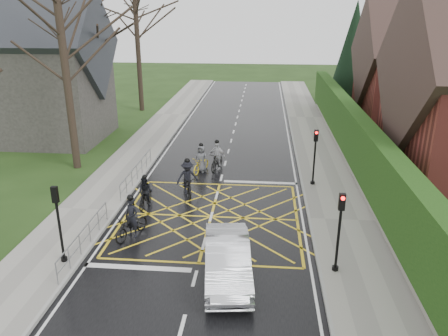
% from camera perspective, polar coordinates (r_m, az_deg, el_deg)
% --- Properties ---
extents(ground, '(120.00, 120.00, 0.00)m').
position_cam_1_polar(ground, '(20.60, -1.70, -6.39)').
color(ground, '#1B3110').
rests_on(ground, ground).
extents(road, '(9.00, 80.00, 0.01)m').
position_cam_1_polar(road, '(20.60, -1.70, -6.37)').
color(road, black).
rests_on(road, ground).
extents(sidewalk_right, '(3.00, 80.00, 0.15)m').
position_cam_1_polar(sidewalk_right, '(20.78, 15.08, -6.66)').
color(sidewalk_right, gray).
rests_on(sidewalk_right, ground).
extents(sidewalk_left, '(3.00, 80.00, 0.15)m').
position_cam_1_polar(sidewalk_left, '(22.06, -17.44, -5.29)').
color(sidewalk_left, gray).
rests_on(sidewalk_left, ground).
extents(stone_wall, '(0.50, 38.00, 0.70)m').
position_cam_1_polar(stone_wall, '(26.43, 16.84, -0.32)').
color(stone_wall, slate).
rests_on(stone_wall, ground).
extents(hedge, '(0.90, 38.00, 2.80)m').
position_cam_1_polar(hedge, '(25.89, 17.23, 3.31)').
color(hedge, black).
rests_on(hedge, stone_wall).
extents(house_far, '(9.80, 8.80, 10.30)m').
position_cam_1_polar(house_far, '(38.68, 24.48, 11.21)').
color(house_far, maroon).
rests_on(house_far, ground).
extents(conifer, '(4.60, 4.60, 10.00)m').
position_cam_1_polar(conifer, '(45.29, 16.48, 14.04)').
color(conifer, black).
rests_on(conifer, ground).
extents(church, '(8.80, 7.80, 11.00)m').
position_cam_1_polar(church, '(34.44, -22.65, 11.52)').
color(church, '#2D2B28').
rests_on(church, ground).
extents(tree_near, '(9.24, 9.24, 11.44)m').
position_cam_1_polar(tree_near, '(26.81, -20.51, 16.19)').
color(tree_near, black).
rests_on(tree_near, ground).
extents(tree_mid, '(10.08, 10.08, 12.48)m').
position_cam_1_polar(tree_mid, '(34.55, -16.47, 18.45)').
color(tree_mid, black).
rests_on(tree_mid, ground).
extents(tree_far, '(8.40, 8.40, 10.40)m').
position_cam_1_polar(tree_far, '(41.97, -11.31, 17.05)').
color(tree_far, black).
rests_on(tree_far, ground).
extents(railing_south, '(0.05, 5.04, 1.03)m').
position_cam_1_polar(railing_south, '(18.38, -17.78, -8.18)').
color(railing_south, slate).
rests_on(railing_south, ground).
extents(railing_north, '(0.05, 6.04, 1.03)m').
position_cam_1_polar(railing_north, '(24.81, -11.33, -0.08)').
color(railing_north, slate).
rests_on(railing_north, ground).
extents(traffic_light_ne, '(0.24, 0.31, 3.21)m').
position_cam_1_polar(traffic_light_ne, '(23.89, 11.73, 1.31)').
color(traffic_light_ne, black).
rests_on(traffic_light_ne, ground).
extents(traffic_light_se, '(0.24, 0.31, 3.21)m').
position_cam_1_polar(traffic_light_se, '(16.23, 14.76, -8.28)').
color(traffic_light_se, black).
rests_on(traffic_light_se, ground).
extents(traffic_light_sw, '(0.24, 0.31, 3.21)m').
position_cam_1_polar(traffic_light_sw, '(17.37, -20.70, -7.00)').
color(traffic_light_sw, black).
rests_on(traffic_light_sw, ground).
extents(cyclist_rear, '(1.44, 2.10, 1.93)m').
position_cam_1_polar(cyclist_rear, '(19.03, -11.96, -7.11)').
color(cyclist_rear, black).
rests_on(cyclist_rear, ground).
extents(cyclist_back, '(0.79, 1.69, 1.66)m').
position_cam_1_polar(cyclist_back, '(21.71, -10.23, -3.45)').
color(cyclist_back, black).
rests_on(cyclist_back, ground).
extents(cyclist_mid, '(1.35, 2.15, 1.97)m').
position_cam_1_polar(cyclist_mid, '(22.85, -4.79, -1.71)').
color(cyclist_mid, black).
rests_on(cyclist_mid, ground).
extents(cyclist_front, '(1.08, 1.95, 1.88)m').
position_cam_1_polar(cyclist_front, '(26.21, -0.93, 1.20)').
color(cyclist_front, black).
rests_on(cyclist_front, ground).
extents(cyclist_lead, '(1.20, 1.95, 1.79)m').
position_cam_1_polar(cyclist_lead, '(25.91, -2.99, 0.78)').
color(cyclist_lead, gold).
rests_on(cyclist_lead, ground).
extents(car, '(2.12, 4.70, 1.50)m').
position_cam_1_polar(car, '(15.95, 0.47, -11.87)').
color(car, silver).
rests_on(car, ground).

